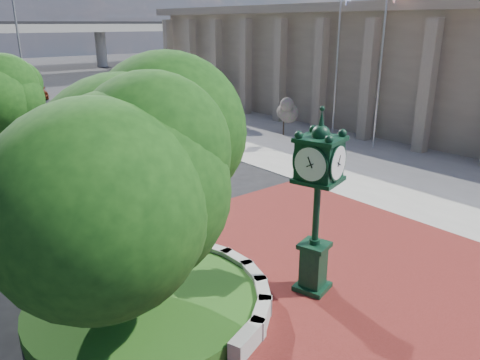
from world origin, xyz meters
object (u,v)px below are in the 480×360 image
(post_clock, at_px, (317,196))
(flagpole_a, at_px, (381,66))
(flagpole_b, at_px, (337,61))
(street_lamp_near, at_px, (23,49))
(parked_car, at_px, (34,90))

(post_clock, xyz_separation_m, flagpole_a, (14.80, 8.41, 2.07))
(flagpole_b, height_order, street_lamp_near, flagpole_b)
(post_clock, relative_size, flagpole_b, 0.54)
(parked_car, relative_size, street_lamp_near, 0.53)
(post_clock, height_order, street_lamp_near, street_lamp_near)
(flagpole_b, distance_m, street_lamp_near, 23.55)
(post_clock, xyz_separation_m, parked_car, (5.20, 42.29, -2.05))
(parked_car, bearing_deg, flagpole_a, -68.03)
(street_lamp_near, bearing_deg, flagpole_a, -60.03)
(post_clock, distance_m, flagpole_a, 17.15)
(post_clock, xyz_separation_m, street_lamp_near, (1.64, 31.22, 2.51))
(flagpole_b, relative_size, street_lamp_near, 1.05)
(post_clock, distance_m, street_lamp_near, 31.37)
(flagpole_a, bearing_deg, flagpole_b, 76.44)
(flagpole_a, height_order, street_lamp_near, flagpole_a)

